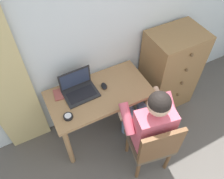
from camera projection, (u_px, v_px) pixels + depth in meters
The scene contains 9 objects.
wall_back at pixel (109, 25), 2.26m from camera, with size 4.80×0.05×2.50m, color silver.
desk at pixel (100, 100), 2.45m from camera, with size 1.07×0.57×0.74m.
dresser at pixel (170, 70), 2.84m from camera, with size 0.63×0.49×1.09m.
chair at pixel (153, 145), 2.25m from camera, with size 0.48×0.47×0.87m.
person_seated at pixel (148, 120), 2.23m from camera, with size 0.60×0.63×1.18m.
laptop at pixel (79, 89), 2.32m from camera, with size 0.35×0.26×0.24m.
computer_mouse at pixel (104, 86), 2.40m from camera, with size 0.06×0.10×0.03m, color black.
desk_clock at pixel (68, 117), 2.15m from camera, with size 0.09×0.09×0.03m.
notebook_pad at pixel (64, 93), 2.35m from camera, with size 0.21×0.15×0.01m, color #994742.
Camera 1 is at (-0.87, 0.45, 2.55)m, focal length 36.55 mm.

